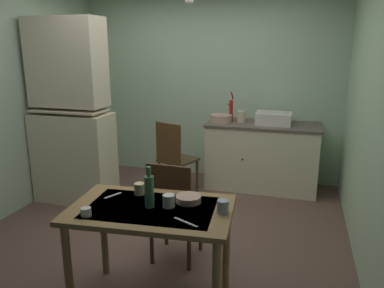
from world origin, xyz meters
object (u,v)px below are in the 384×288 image
object	(u,v)px
mixing_bowl_counter	(221,118)
chair_far_side	(174,210)
hutch_cabinet	(71,119)
chair_by_counter	(175,157)
dining_table	(151,222)
sink_basin	(274,118)
glass_bottle	(149,191)
serving_bowl_wide	(188,199)
hand_pump	(231,108)
mug_tall	(223,207)

from	to	relation	value
mixing_bowl_counter	chair_far_side	bearing A→B (deg)	-89.67
hutch_cabinet	chair_by_counter	bearing A→B (deg)	23.27
chair_far_side	dining_table	bearing A→B (deg)	-86.67
hutch_cabinet	mixing_bowl_counter	bearing A→B (deg)	32.35
hutch_cabinet	chair_far_side	xyz separation A→B (m)	(1.59, -0.96, -0.52)
sink_basin	glass_bottle	bearing A→B (deg)	-103.87
sink_basin	serving_bowl_wide	xyz separation A→B (m)	(-0.40, -2.42, -0.16)
hutch_cabinet	serving_bowl_wide	bearing A→B (deg)	-36.58
serving_bowl_wide	hutch_cabinet	bearing A→B (deg)	143.42
glass_bottle	chair_by_counter	bearing A→B (deg)	104.18
hand_pump	chair_by_counter	xyz separation A→B (m)	(-0.58, -0.62, -0.54)
chair_far_side	serving_bowl_wide	world-z (taller)	chair_far_side
mixing_bowl_counter	serving_bowl_wide	size ratio (longest dim) A/B	1.52
hand_pump	mixing_bowl_counter	bearing A→B (deg)	-139.23
chair_far_side	chair_by_counter	distance (m)	1.51
hutch_cabinet	hand_pump	xyz separation A→B (m)	(1.69, 1.10, 0.03)
mixing_bowl_counter	glass_bottle	bearing A→B (deg)	-89.22
serving_bowl_wide	mixing_bowl_counter	bearing A→B (deg)	96.44
dining_table	glass_bottle	world-z (taller)	glass_bottle
chair_by_counter	serving_bowl_wide	world-z (taller)	chair_by_counter
sink_basin	hand_pump	bearing A→B (deg)	175.38
hand_pump	chair_by_counter	world-z (taller)	hand_pump
dining_table	glass_bottle	distance (m)	0.23
hand_pump	dining_table	distance (m)	2.66
sink_basin	dining_table	distance (m)	2.67
glass_bottle	dining_table	bearing A→B (deg)	-28.66
chair_by_counter	serving_bowl_wide	size ratio (longest dim) A/B	5.17
mug_tall	chair_far_side	bearing A→B (deg)	135.42
serving_bowl_wide	glass_bottle	distance (m)	0.30
sink_basin	chair_far_side	bearing A→B (deg)	-108.16
chair_far_side	chair_by_counter	xyz separation A→B (m)	(-0.48, 1.44, 0.01)
chair_by_counter	mug_tall	distance (m)	2.22
hutch_cabinet	sink_basin	xyz separation A→B (m)	(2.25, 1.05, -0.06)
sink_basin	chair_far_side	world-z (taller)	sink_basin
dining_table	mug_tall	xyz separation A→B (m)	(0.50, 0.05, 0.15)
sink_basin	chair_by_counter	bearing A→B (deg)	-153.32
chair_by_counter	serving_bowl_wide	distance (m)	2.01
sink_basin	mug_tall	bearing A→B (deg)	-92.95
hutch_cabinet	hand_pump	bearing A→B (deg)	32.95
dining_table	chair_far_side	xyz separation A→B (m)	(-0.03, 0.57, -0.17)
hutch_cabinet	sink_basin	world-z (taller)	hutch_cabinet
mixing_bowl_counter	hand_pump	bearing A→B (deg)	40.77
hutch_cabinet	chair_by_counter	distance (m)	1.31
mixing_bowl_counter	mug_tall	xyz separation A→B (m)	(0.54, -2.48, -0.11)
dining_table	glass_bottle	size ratio (longest dim) A/B	4.03
glass_bottle	mug_tall	bearing A→B (deg)	5.17
dining_table	mug_tall	size ratio (longest dim) A/B	13.21
hutch_cabinet	hand_pump	size ratio (longest dim) A/B	5.52
dining_table	chair_by_counter	world-z (taller)	chair_by_counter
chair_by_counter	chair_far_side	bearing A→B (deg)	-71.41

